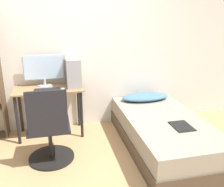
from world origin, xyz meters
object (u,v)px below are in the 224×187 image
at_px(bed, 163,132).
at_px(keyboard, 47,90).
at_px(monitor, 44,69).
at_px(pc_tower, 73,72).
at_px(office_chair, 50,134).

relative_size(bed, keyboard, 5.52).
distance_m(monitor, pc_tower, 0.45).
bearing_deg(bed, monitor, 150.91).
bearing_deg(office_chair, pc_tower, 64.47).
relative_size(bed, pc_tower, 4.67).
relative_size(office_chair, keyboard, 2.79).
height_order(bed, pc_tower, pc_tower).
height_order(bed, monitor, monitor).
xyz_separation_m(office_chair, keyboard, (-0.01, 0.68, 0.38)).
bearing_deg(bed, office_chair, -178.58).
bearing_deg(pc_tower, office_chair, -115.53).
bearing_deg(pc_tower, keyboard, -160.33).
height_order(bed, keyboard, keyboard).
bearing_deg(monitor, bed, -29.09).
bearing_deg(office_chair, bed, 1.42).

